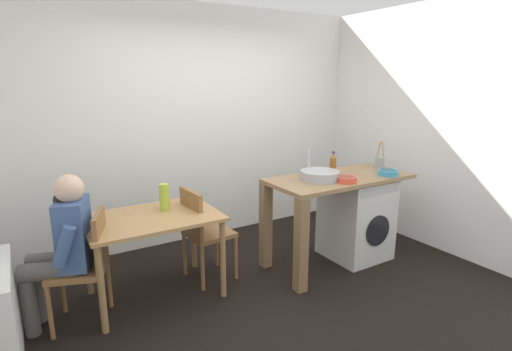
% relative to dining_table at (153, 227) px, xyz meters
% --- Properties ---
extents(ground_plane, '(5.46, 5.46, 0.00)m').
position_rel_dining_table_xyz_m(ground_plane, '(0.93, -0.63, -0.64)').
color(ground_plane, black).
extents(wall_back, '(4.60, 0.10, 2.70)m').
position_rel_dining_table_xyz_m(wall_back, '(0.93, 1.12, 0.71)').
color(wall_back, white).
rests_on(wall_back, ground_plane).
extents(wall_counter_side, '(0.10, 3.80, 2.70)m').
position_rel_dining_table_xyz_m(wall_counter_side, '(3.08, -0.63, 0.71)').
color(wall_counter_side, white).
rests_on(wall_counter_side, ground_plane).
extents(radiator, '(0.10, 0.80, 0.70)m').
position_rel_dining_table_xyz_m(radiator, '(-1.09, -0.33, -0.29)').
color(radiator, white).
rests_on(radiator, ground_plane).
extents(dining_table, '(1.10, 0.76, 0.74)m').
position_rel_dining_table_xyz_m(dining_table, '(0.00, 0.00, 0.00)').
color(dining_table, tan).
rests_on(dining_table, ground_plane).
extents(chair_person_seat, '(0.51, 0.51, 0.90)m').
position_rel_dining_table_xyz_m(chair_person_seat, '(-0.55, -0.12, -0.14)').
color(chair_person_seat, olive).
rests_on(chair_person_seat, ground_plane).
extents(chair_opposite, '(0.43, 0.43, 0.90)m').
position_rel_dining_table_xyz_m(chair_opposite, '(0.48, 0.04, -0.14)').
color(chair_opposite, olive).
rests_on(chair_opposite, ground_plane).
extents(seated_person, '(0.57, 0.54, 1.20)m').
position_rel_dining_table_xyz_m(seated_person, '(-0.70, -0.07, 0.03)').
color(seated_person, '#595651').
rests_on(seated_person, ground_plane).
extents(kitchen_counter, '(1.50, 0.68, 0.92)m').
position_rel_dining_table_xyz_m(kitchen_counter, '(1.62, -0.32, 0.12)').
color(kitchen_counter, olive).
rests_on(kitchen_counter, ground_plane).
extents(washing_machine, '(0.60, 0.61, 0.86)m').
position_rel_dining_table_xyz_m(washing_machine, '(2.10, -0.32, -0.21)').
color(washing_machine, silver).
rests_on(washing_machine, ground_plane).
extents(sink_basin, '(0.38, 0.38, 0.09)m').
position_rel_dining_table_xyz_m(sink_basin, '(1.57, -0.32, 0.32)').
color(sink_basin, '#9EA0A5').
rests_on(sink_basin, kitchen_counter).
extents(tap, '(0.02, 0.02, 0.28)m').
position_rel_dining_table_xyz_m(tap, '(1.57, -0.14, 0.42)').
color(tap, '#B2B2B7').
rests_on(tap, kitchen_counter).
extents(bottle_tall_green, '(0.07, 0.07, 0.23)m').
position_rel_dining_table_xyz_m(bottle_tall_green, '(1.86, -0.19, 0.38)').
color(bottle_tall_green, brown).
rests_on(bottle_tall_green, kitchen_counter).
extents(mixing_bowl, '(0.20, 0.20, 0.05)m').
position_rel_dining_table_xyz_m(mixing_bowl, '(1.73, -0.52, 0.31)').
color(mixing_bowl, '#D84C38').
rests_on(mixing_bowl, kitchen_counter).
extents(utensil_crock, '(0.11, 0.11, 0.30)m').
position_rel_dining_table_xyz_m(utensil_crock, '(2.46, -0.27, 0.35)').
color(utensil_crock, gray).
rests_on(utensil_crock, kitchen_counter).
extents(colander, '(0.20, 0.20, 0.06)m').
position_rel_dining_table_xyz_m(colander, '(2.28, -0.54, 0.31)').
color(colander, teal).
rests_on(colander, kitchen_counter).
extents(vase, '(0.09, 0.09, 0.24)m').
position_rel_dining_table_xyz_m(vase, '(0.15, 0.10, 0.22)').
color(vase, '#A8C63D').
rests_on(vase, dining_table).
extents(scissors, '(0.15, 0.06, 0.01)m').
position_rel_dining_table_xyz_m(scissors, '(1.78, -0.42, 0.28)').
color(scissors, '#B2B2B7').
rests_on(scissors, kitchen_counter).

